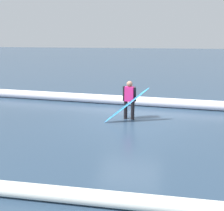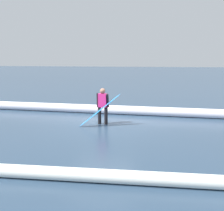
% 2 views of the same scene
% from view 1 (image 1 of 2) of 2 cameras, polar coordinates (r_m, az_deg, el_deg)
% --- Properties ---
extents(ground_plane, '(146.99, 146.99, 0.00)m').
position_cam_1_polar(ground_plane, '(9.79, 4.18, -3.10)').
color(ground_plane, '#2D435B').
extents(surfer, '(0.52, 0.26, 1.49)m').
position_cam_1_polar(surfer, '(9.58, 3.95, 1.69)').
color(surfer, black).
rests_on(surfer, ground_plane).
extents(surfboard, '(1.67, 0.69, 1.33)m').
position_cam_1_polar(surfboard, '(9.27, 3.34, 0.08)').
color(surfboard, '#268CE5').
rests_on(surfboard, ground_plane).
extents(wave_crest_foreground, '(17.81, 0.89, 0.43)m').
position_cam_1_polar(wave_crest_foreground, '(12.36, -5.95, 1.71)').
color(wave_crest_foreground, white).
rests_on(wave_crest_foreground, ground_plane).
extents(wave_crest_midground, '(20.11, 1.45, 0.31)m').
position_cam_1_polar(wave_crest_midground, '(4.94, 1.92, -20.64)').
color(wave_crest_midground, white).
rests_on(wave_crest_midground, ground_plane).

